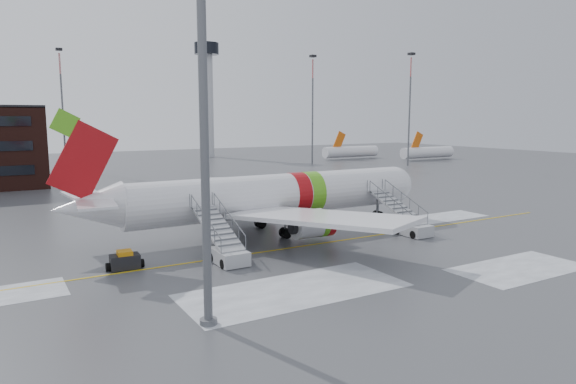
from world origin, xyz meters
TOP-DOWN VIEW (x-y plane):
  - ground at (0.00, 0.00)m, footprint 260.00×260.00m
  - airliner at (-0.03, 4.67)m, footprint 35.03×32.97m
  - airstair_fwd at (10.85, -1.87)m, footprint 2.05×7.70m
  - airstair_aft at (-7.12, -1.87)m, footprint 2.05×7.70m
  - pushback_tug at (11.71, -0.96)m, footprint 2.59×2.13m
  - baggage_tractor at (-13.96, -0.23)m, footprint 2.60×1.30m
  - light_mast_near at (-12.52, -12.27)m, footprint 1.20×1.20m
  - control_tower at (30.00, 95.00)m, footprint 6.40×6.40m
  - light_mast_far_ne at (42.00, 62.00)m, footprint 1.20×1.20m
  - light_mast_far_n at (-8.00, 78.00)m, footprint 1.20×1.20m
  - light_mast_far_e at (58.00, 48.00)m, footprint 1.20×1.20m
  - distant_aircraft at (62.50, 64.00)m, footprint 35.00×18.00m

SIDE VIEW (x-z plane):
  - ground at x=0.00m, z-range 0.00..0.00m
  - distant_aircraft at x=62.50m, z-range -4.00..4.00m
  - baggage_tractor at x=-13.96m, z-range -0.10..1.23m
  - pushback_tug at x=11.71m, z-range -0.08..1.29m
  - airstair_fwd at x=10.85m, z-range -0.68..2.81m
  - airstair_aft at x=-7.12m, z-range -0.68..2.81m
  - airliner at x=-0.03m, z-range -2.17..9.01m
  - light_mast_near at x=-12.52m, z-range 0.46..24.66m
  - light_mast_far_ne at x=42.00m, z-range 1.71..25.96m
  - light_mast_far_n at x=-8.00m, z-range 1.71..25.96m
  - light_mast_far_e at x=58.00m, z-range 1.71..25.96m
  - control_tower at x=30.00m, z-range 3.75..33.75m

